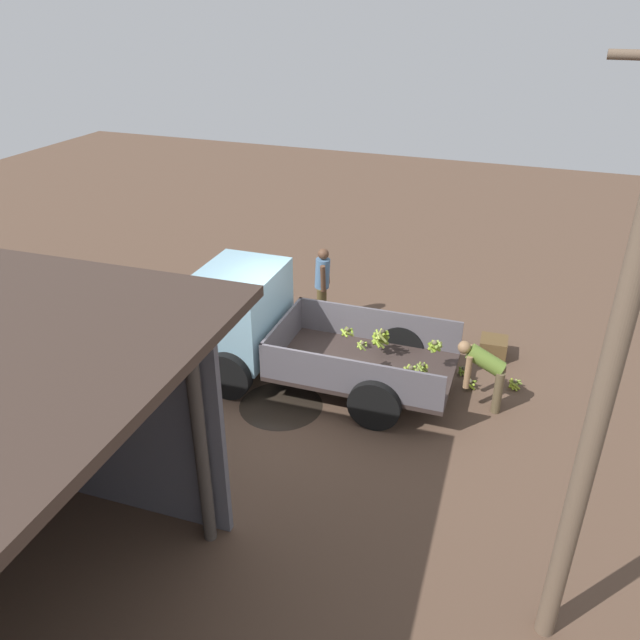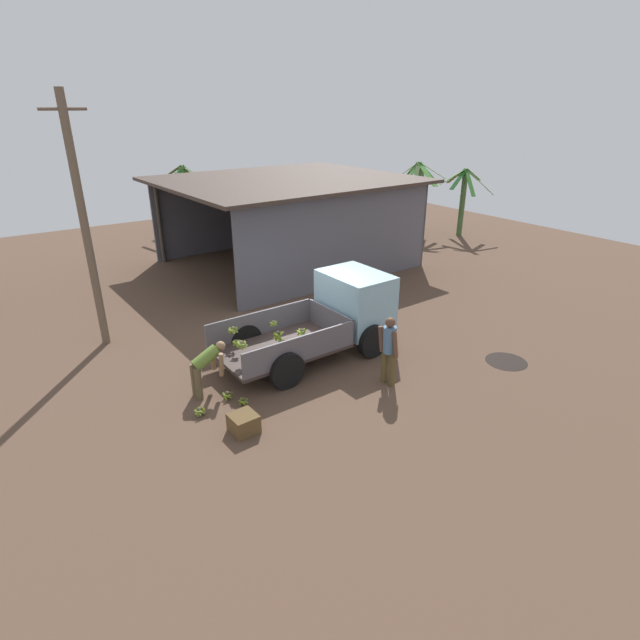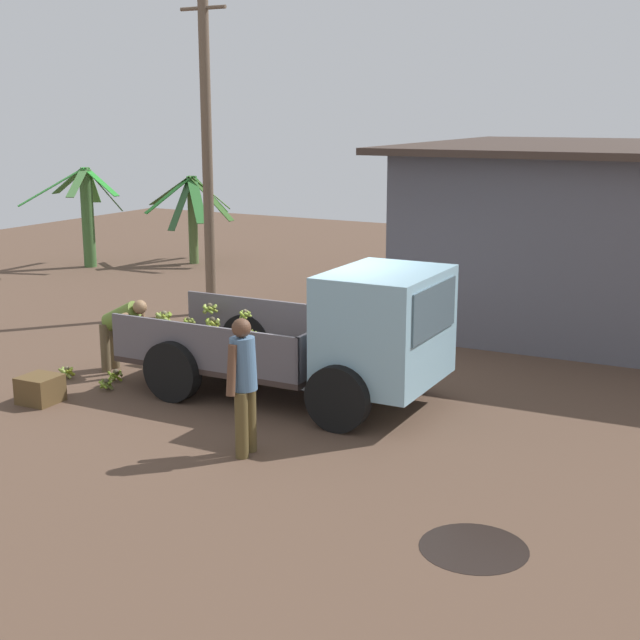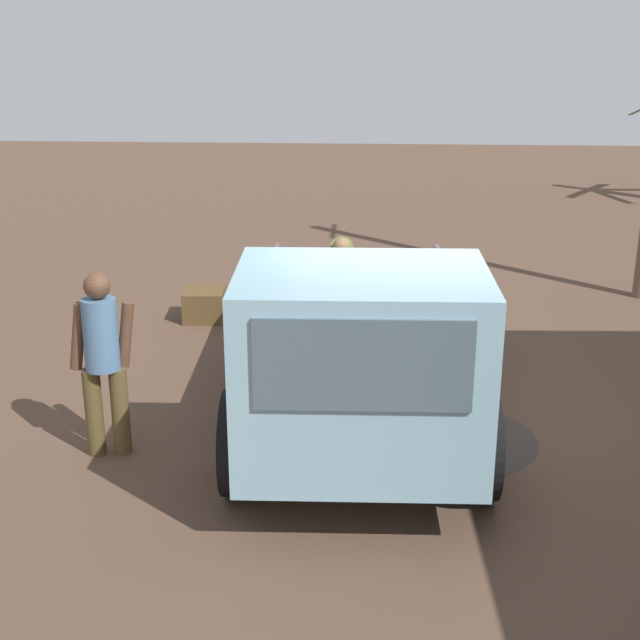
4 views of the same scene
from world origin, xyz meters
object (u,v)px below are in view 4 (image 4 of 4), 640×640
at_px(cargo_truck, 360,364).
at_px(wooden_crate_0, 205,305).
at_px(person_worker_loading, 342,266).
at_px(banana_bunch_on_ground_2, 304,319).
at_px(person_foreground_visitor, 103,356).
at_px(banana_bunch_on_ground_0, 269,324).
at_px(banana_bunch_on_ground_1, 288,300).

height_order(cargo_truck, wooden_crate_0, cargo_truck).
bearing_deg(person_worker_loading, wooden_crate_0, -91.19).
bearing_deg(person_worker_loading, banana_bunch_on_ground_2, -62.06).
relative_size(cargo_truck, person_foreground_visitor, 2.78).
xyz_separation_m(person_foreground_visitor, wooden_crate_0, (-3.51, 0.21, -0.71)).
xyz_separation_m(cargo_truck, banana_bunch_on_ground_0, (-3.36, -1.10, -0.89)).
bearing_deg(banana_bunch_on_ground_2, person_foreground_visitor, -24.08).
bearing_deg(banana_bunch_on_ground_0, wooden_crate_0, -116.15).
bearing_deg(banana_bunch_on_ground_1, wooden_crate_0, -63.85).
relative_size(banana_bunch_on_ground_1, banana_bunch_on_ground_2, 0.95).
bearing_deg(cargo_truck, wooden_crate_0, -153.89).
bearing_deg(wooden_crate_0, banana_bunch_on_ground_0, 63.85).
relative_size(person_worker_loading, wooden_crate_0, 2.34).
relative_size(person_foreground_visitor, banana_bunch_on_ground_1, 6.94).
height_order(banana_bunch_on_ground_1, wooden_crate_0, wooden_crate_0).
relative_size(banana_bunch_on_ground_0, banana_bunch_on_ground_2, 0.88).
bearing_deg(banana_bunch_on_ground_2, banana_bunch_on_ground_0, -66.01).
xyz_separation_m(banana_bunch_on_ground_0, banana_bunch_on_ground_1, (-0.91, 0.15, 0.01)).
bearing_deg(person_worker_loading, person_foreground_visitor, -30.13).
relative_size(cargo_truck, person_worker_loading, 3.90).
bearing_deg(banana_bunch_on_ground_0, banana_bunch_on_ground_1, 170.68).
xyz_separation_m(cargo_truck, banana_bunch_on_ground_1, (-4.27, -0.95, -0.88)).
height_order(person_foreground_visitor, banana_bunch_on_ground_2, person_foreground_visitor).
xyz_separation_m(person_foreground_visitor, banana_bunch_on_ground_2, (-3.27, 1.46, -0.79)).
height_order(banana_bunch_on_ground_0, banana_bunch_on_ground_1, banana_bunch_on_ground_1).
distance_m(cargo_truck, person_foreground_visitor, 2.18).
relative_size(person_foreground_visitor, banana_bunch_on_ground_0, 7.47).
distance_m(banana_bunch_on_ground_0, wooden_crate_0, 0.95).
xyz_separation_m(banana_bunch_on_ground_2, wooden_crate_0, (-0.24, -1.25, 0.08)).
bearing_deg(person_foreground_visitor, wooden_crate_0, -11.63).
bearing_deg(banana_bunch_on_ground_2, banana_bunch_on_ground_1, -161.14).
bearing_deg(banana_bunch_on_ground_2, wooden_crate_0, -100.88).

